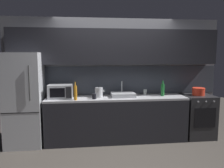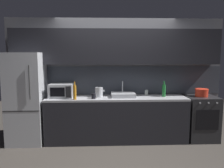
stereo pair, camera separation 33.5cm
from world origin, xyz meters
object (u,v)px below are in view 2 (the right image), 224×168
at_px(mug_clear, 146,92).
at_px(wine_bottle_green, 164,90).
at_px(mug_dark, 94,96).
at_px(cooking_pot, 202,93).
at_px(kettle, 99,92).
at_px(microwave, 61,91).
at_px(oven_range, 201,118).
at_px(wine_bottle_amber, 75,92).
at_px(refrigerator, 27,98).

bearing_deg(mug_clear, wine_bottle_green, -34.34).
height_order(mug_dark, cooking_pot, cooking_pot).
xyz_separation_m(kettle, mug_dark, (-0.10, -0.18, -0.05)).
bearing_deg(mug_clear, microwave, -173.43).
height_order(oven_range, wine_bottle_amber, wine_bottle_amber).
distance_m(refrigerator, oven_range, 3.55).
relative_size(kettle, wine_bottle_green, 0.70).
bearing_deg(oven_range, microwave, 179.60).
distance_m(refrigerator, kettle, 1.43).
bearing_deg(mug_dark, refrigerator, 173.69).
distance_m(microwave, wine_bottle_green, 2.06).
bearing_deg(mug_dark, kettle, 60.13).
height_order(oven_range, microwave, microwave).
relative_size(microwave, mug_clear, 4.39).
distance_m(kettle, wine_bottle_green, 1.31).
bearing_deg(mug_dark, cooking_pot, 3.84).
xyz_separation_m(mug_dark, cooking_pot, (2.19, 0.15, 0.03)).
bearing_deg(kettle, microwave, -179.15).
relative_size(oven_range, microwave, 1.96).
height_order(microwave, kettle, microwave).
bearing_deg(wine_bottle_amber, mug_clear, 16.51).
bearing_deg(mug_clear, wine_bottle_amber, -163.49).
xyz_separation_m(oven_range, kettle, (-2.09, 0.03, 0.55)).
relative_size(oven_range, wine_bottle_amber, 2.63).
distance_m(wine_bottle_amber, mug_clear, 1.52).
xyz_separation_m(refrigerator, wine_bottle_green, (2.74, 0.01, 0.14)).
height_order(wine_bottle_green, cooking_pot, wine_bottle_green).
bearing_deg(wine_bottle_amber, refrigerator, 167.77).
xyz_separation_m(refrigerator, oven_range, (3.52, -0.00, -0.44)).
bearing_deg(wine_bottle_amber, mug_dark, 10.32).
relative_size(wine_bottle_green, mug_dark, 3.09).
bearing_deg(wine_bottle_green, oven_range, -0.62).
distance_m(microwave, mug_dark, 0.67).
xyz_separation_m(refrigerator, mug_clear, (2.43, 0.22, 0.06)).
xyz_separation_m(kettle, mug_clear, (1.00, 0.19, -0.05)).
xyz_separation_m(oven_range, cooking_pot, (-0.01, 0.00, 0.53)).
distance_m(kettle, wine_bottle_amber, 0.52).
xyz_separation_m(oven_range, wine_bottle_green, (-0.78, 0.01, 0.58)).
xyz_separation_m(microwave, mug_clear, (1.75, 0.20, -0.08)).
xyz_separation_m(wine_bottle_amber, cooking_pot, (2.54, 0.21, -0.06)).
bearing_deg(mug_dark, wine_bottle_amber, -169.68).
bearing_deg(kettle, refrigerator, -178.81).
height_order(oven_range, cooking_pot, cooking_pot).
distance_m(wine_bottle_amber, cooking_pot, 2.55).
relative_size(oven_range, mug_clear, 8.60).
bearing_deg(refrigerator, wine_bottle_amber, -12.23).
relative_size(wine_bottle_green, mug_clear, 3.00).
bearing_deg(oven_range, mug_dark, -176.20).
distance_m(mug_dark, cooking_pot, 2.19).
bearing_deg(kettle, mug_dark, -119.87).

